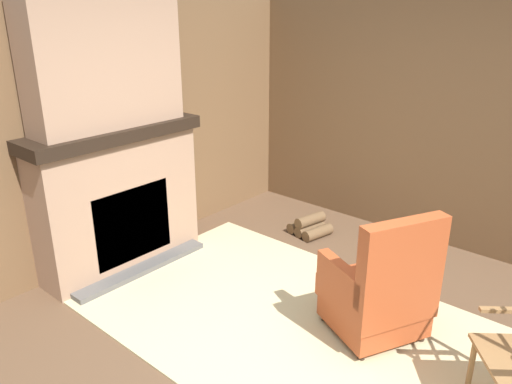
# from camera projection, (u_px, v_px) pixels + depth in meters

# --- Properties ---
(ground_plane) EXTENTS (14.00, 14.00, 0.00)m
(ground_plane) POSITION_uv_depth(u_px,v_px,m) (313.00, 363.00, 3.48)
(ground_plane) COLOR brown
(wood_panel_wall_left) EXTENTS (0.06, 5.44, 2.42)m
(wood_panel_wall_left) POSITION_uv_depth(u_px,v_px,m) (98.00, 137.00, 4.56)
(wood_panel_wall_left) COLOR brown
(wood_panel_wall_left) RESTS_ON ground
(wood_panel_wall_back) EXTENTS (5.44, 0.09, 2.42)m
(wood_panel_wall_back) POSITION_uv_depth(u_px,v_px,m) (468.00, 130.00, 4.76)
(wood_panel_wall_back) COLOR brown
(wood_panel_wall_back) RESTS_ON ground
(fireplace_hearth) EXTENTS (0.62, 1.64, 1.35)m
(fireplace_hearth) POSITION_uv_depth(u_px,v_px,m) (119.00, 199.00, 4.60)
(fireplace_hearth) COLOR #9E7A60
(fireplace_hearth) RESTS_ON ground
(chimney_breast) EXTENTS (0.36, 1.36, 1.06)m
(chimney_breast) POSITION_uv_depth(u_px,v_px,m) (105.00, 65.00, 4.18)
(chimney_breast) COLOR #9E7A60
(chimney_breast) RESTS_ON fireplace_hearth
(area_rug) EXTENTS (3.56, 2.09, 0.01)m
(area_rug) POSITION_uv_depth(u_px,v_px,m) (300.00, 326.00, 3.88)
(area_rug) COLOR #C6B789
(area_rug) RESTS_ON ground
(armchair) EXTENTS (0.85, 0.86, 1.03)m
(armchair) POSITION_uv_depth(u_px,v_px,m) (379.00, 293.00, 3.66)
(armchair) COLOR #A84723
(armchair) RESTS_ON ground
(firewood_stack) EXTENTS (0.43, 0.42, 0.22)m
(firewood_stack) POSITION_uv_depth(u_px,v_px,m) (310.00, 227.00, 5.41)
(firewood_stack) COLOR brown
(firewood_stack) RESTS_ON ground
(oil_lamp_vase) EXTENTS (0.09, 0.09, 0.23)m
(oil_lamp_vase) POSITION_uv_depth(u_px,v_px,m) (68.00, 124.00, 4.10)
(oil_lamp_vase) COLOR silver
(oil_lamp_vase) RESTS_ON fireplace_hearth
(storage_case) EXTENTS (0.18, 0.25, 0.11)m
(storage_case) POSITION_uv_depth(u_px,v_px,m) (166.00, 108.00, 4.83)
(storage_case) COLOR brown
(storage_case) RESTS_ON fireplace_hearth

